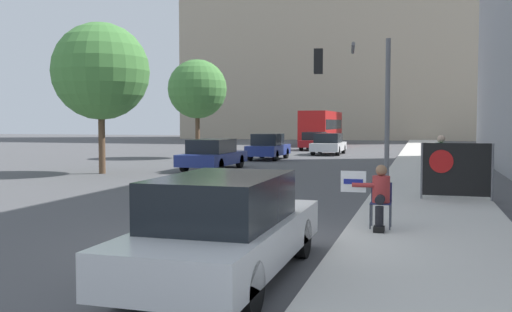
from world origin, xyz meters
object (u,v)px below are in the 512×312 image
object	(u,v)px
car_on_road_distant	(329,144)
street_tree_midblock	(197,89)
seated_protester	(379,194)
car_on_road_far_lane	(315,141)
traffic_light_pole	(359,86)
car_on_road_midblock	(268,147)
protest_banner	(456,170)
street_tree_near_curb	(101,72)
parked_car_curbside	(226,227)
car_on_road_nearest	(213,155)
city_bus_on_road	(322,126)
pedestrian_behind	(441,164)

from	to	relation	value
car_on_road_distant	street_tree_midblock	xyz separation A→B (m)	(-7.19, -5.91, 3.50)
seated_protester	car_on_road_far_lane	distance (m)	34.21
traffic_light_pole	car_on_road_far_lane	distance (m)	25.98
car_on_road_far_lane	street_tree_midblock	world-z (taller)	street_tree_midblock
car_on_road_far_lane	car_on_road_midblock	bearing A→B (deg)	-92.38
protest_banner	street_tree_near_curb	size ratio (longest dim) A/B	0.29
parked_car_curbside	street_tree_near_curb	xyz separation A→B (m)	(-10.52, 14.05, 3.62)
traffic_light_pole	car_on_road_nearest	world-z (taller)	traffic_light_pole
car_on_road_far_lane	car_on_road_nearest	bearing A→B (deg)	-93.06
car_on_road_nearest	street_tree_midblock	bearing A→B (deg)	116.48
city_bus_on_road	street_tree_midblock	xyz separation A→B (m)	(-3.99, -21.73, 2.37)
parked_car_curbside	car_on_road_distant	xyz separation A→B (m)	(-3.49, 31.16, -0.01)
protest_banner	car_on_road_nearest	distance (m)	13.29
car_on_road_far_lane	street_tree_midblock	size ratio (longest dim) A/B	0.74
protest_banner	city_bus_on_road	size ratio (longest dim) A/B	0.17
seated_protester	street_tree_midblock	distance (m)	25.11
car_on_road_nearest	street_tree_near_curb	distance (m)	6.15
seated_protester	city_bus_on_road	world-z (taller)	city_bus_on_road
street_tree_midblock	car_on_road_distant	bearing A→B (deg)	39.41
car_on_road_nearest	pedestrian_behind	bearing A→B (deg)	-38.05
car_on_road_nearest	car_on_road_midblock	distance (m)	7.81
street_tree_near_curb	pedestrian_behind	bearing A→B (deg)	-18.50
seated_protester	car_on_road_far_lane	size ratio (longest dim) A/B	0.28
car_on_road_midblock	seated_protester	bearing A→B (deg)	-69.50
protest_banner	car_on_road_nearest	world-z (taller)	protest_banner
street_tree_midblock	traffic_light_pole	bearing A→B (deg)	-49.62
protest_banner	street_tree_near_curb	bearing A→B (deg)	158.48
parked_car_curbside	car_on_road_midblock	distance (m)	25.64
pedestrian_behind	protest_banner	size ratio (longest dim) A/B	0.93
parked_car_curbside	street_tree_midblock	xyz separation A→B (m)	(-10.68, 25.26, 3.49)
traffic_light_pole	parked_car_curbside	size ratio (longest dim) A/B	1.03
seated_protester	parked_car_curbside	distance (m)	4.19
pedestrian_behind	street_tree_near_curb	bearing A→B (deg)	103.39
parked_car_curbside	car_on_road_far_lane	world-z (taller)	parked_car_curbside
pedestrian_behind	car_on_road_midblock	xyz separation A→B (m)	(-9.21, 15.44, -0.25)
traffic_light_pole	city_bus_on_road	bearing A→B (deg)	101.70
pedestrian_behind	parked_car_curbside	world-z (taller)	pedestrian_behind
traffic_light_pole	street_tree_midblock	distance (m)	17.35
pedestrian_behind	car_on_road_far_lane	world-z (taller)	pedestrian_behind
traffic_light_pole	street_tree_near_curb	world-z (taller)	street_tree_near_curb
city_bus_on_road	car_on_road_distant	bearing A→B (deg)	-78.60
parked_car_curbside	car_on_road_midblock	bearing A→B (deg)	103.69
parked_car_curbside	car_on_road_distant	size ratio (longest dim) A/B	1.06
parked_car_curbside	city_bus_on_road	distance (m)	47.48
pedestrian_behind	car_on_road_midblock	world-z (taller)	pedestrian_behind
car_on_road_distant	city_bus_on_road	bearing A→B (deg)	101.40
traffic_light_pole	street_tree_midblock	world-z (taller)	street_tree_midblock
street_tree_near_curb	street_tree_midblock	bearing A→B (deg)	90.79
parked_car_curbside	seated_protester	bearing A→B (deg)	63.92
seated_protester	pedestrian_behind	xyz separation A→B (m)	(1.30, 5.72, 0.19)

